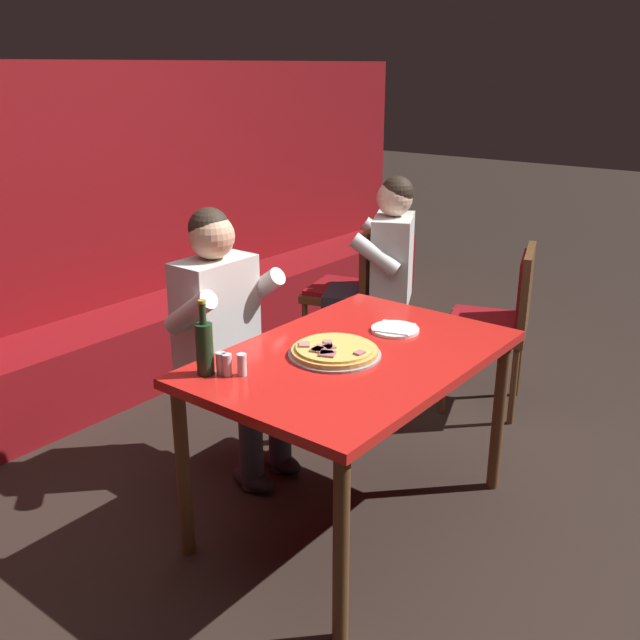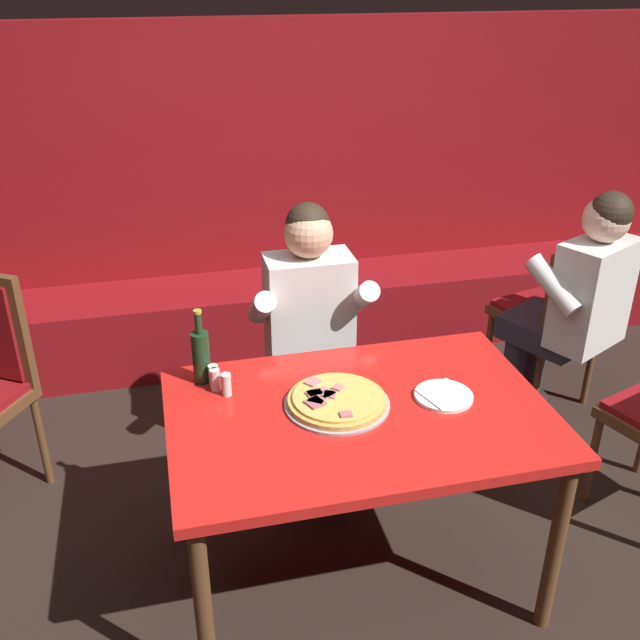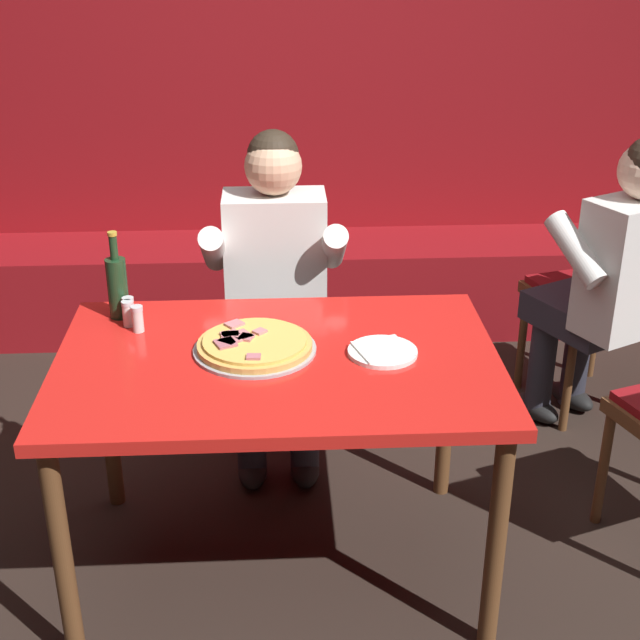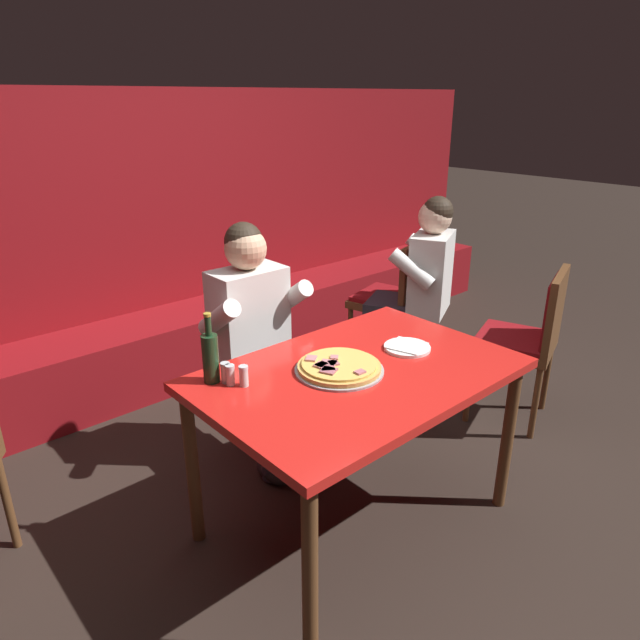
{
  "view_description": "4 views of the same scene",
  "coord_description": "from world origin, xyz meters",
  "px_view_note": "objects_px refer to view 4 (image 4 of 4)",
  "views": [
    {
      "loc": [
        -2.18,
        -1.53,
        1.87
      ],
      "look_at": [
        -0.22,
        0.01,
        0.98
      ],
      "focal_mm": 40.0,
      "sensor_mm": 36.0,
      "label": 1
    },
    {
      "loc": [
        -0.62,
        -1.98,
        2.18
      ],
      "look_at": [
        -0.07,
        0.3,
        0.99
      ],
      "focal_mm": 40.0,
      "sensor_mm": 36.0,
      "label": 2
    },
    {
      "loc": [
        -0.0,
        -2.36,
        1.99
      ],
      "look_at": [
        0.13,
        0.0,
        0.9
      ],
      "focal_mm": 50.0,
      "sensor_mm": 36.0,
      "label": 3
    },
    {
      "loc": [
        -1.54,
        -1.49,
        1.85
      ],
      "look_at": [
        0.02,
        0.27,
        0.92
      ],
      "focal_mm": 32.0,
      "sensor_mm": 36.0,
      "label": 4
    }
  ],
  "objects_px": {
    "plate_white_paper": "(407,347)",
    "dining_chair_far_right": "(529,334)",
    "beer_bottle": "(210,356)",
    "dining_chair_side_aisle": "(398,293)",
    "diner_standing_companion": "(417,283)",
    "shaker_black_pepper": "(244,377)",
    "pizza": "(339,367)",
    "shaker_red_pepper_flakes": "(230,376)",
    "main_dining_table": "(358,388)",
    "diner_seated_blue_shirt": "(258,336)",
    "shaker_parmesan": "(226,374)"
  },
  "relations": [
    {
      "from": "pizza",
      "to": "shaker_black_pepper",
      "type": "xyz_separation_m",
      "value": [
        -0.37,
        0.16,
        0.02
      ]
    },
    {
      "from": "shaker_parmesan",
      "to": "diner_standing_companion",
      "type": "height_order",
      "value": "diner_standing_companion"
    },
    {
      "from": "pizza",
      "to": "dining_chair_far_right",
      "type": "relative_size",
      "value": 0.4
    },
    {
      "from": "plate_white_paper",
      "to": "diner_seated_blue_shirt",
      "type": "xyz_separation_m",
      "value": [
        -0.32,
        0.71,
        -0.08
      ]
    },
    {
      "from": "shaker_black_pepper",
      "to": "dining_chair_side_aisle",
      "type": "height_order",
      "value": "dining_chair_side_aisle"
    },
    {
      "from": "dining_chair_far_right",
      "to": "dining_chair_side_aisle",
      "type": "xyz_separation_m",
      "value": [
        -0.05,
        0.96,
        0.01
      ]
    },
    {
      "from": "plate_white_paper",
      "to": "shaker_parmesan",
      "type": "height_order",
      "value": "shaker_parmesan"
    },
    {
      "from": "diner_standing_companion",
      "to": "main_dining_table",
      "type": "bearing_deg",
      "value": -150.12
    },
    {
      "from": "shaker_red_pepper_flakes",
      "to": "dining_chair_side_aisle",
      "type": "height_order",
      "value": "dining_chair_side_aisle"
    },
    {
      "from": "shaker_red_pepper_flakes",
      "to": "dining_chair_side_aisle",
      "type": "relative_size",
      "value": 0.09
    },
    {
      "from": "beer_bottle",
      "to": "shaker_red_pepper_flakes",
      "type": "xyz_separation_m",
      "value": [
        0.04,
        -0.07,
        -0.07
      ]
    },
    {
      "from": "diner_standing_companion",
      "to": "shaker_black_pepper",
      "type": "bearing_deg",
      "value": -162.72
    },
    {
      "from": "plate_white_paper",
      "to": "dining_chair_side_aisle",
      "type": "xyz_separation_m",
      "value": [
        1.03,
        0.94,
        -0.22
      ]
    },
    {
      "from": "shaker_black_pepper",
      "to": "dining_chair_far_right",
      "type": "relative_size",
      "value": 0.09
    },
    {
      "from": "shaker_parmesan",
      "to": "shaker_black_pepper",
      "type": "relative_size",
      "value": 1.0
    },
    {
      "from": "diner_standing_companion",
      "to": "diner_seated_blue_shirt",
      "type": "bearing_deg",
      "value": -178.62
    },
    {
      "from": "main_dining_table",
      "to": "pizza",
      "type": "xyz_separation_m",
      "value": [
        -0.07,
        0.05,
        0.1
      ]
    },
    {
      "from": "beer_bottle",
      "to": "shaker_black_pepper",
      "type": "xyz_separation_m",
      "value": [
        0.07,
        -0.12,
        -0.07
      ]
    },
    {
      "from": "main_dining_table",
      "to": "dining_chair_side_aisle",
      "type": "xyz_separation_m",
      "value": [
        1.34,
        0.95,
        -0.12
      ]
    },
    {
      "from": "diner_seated_blue_shirt",
      "to": "plate_white_paper",
      "type": "bearing_deg",
      "value": -65.63
    },
    {
      "from": "plate_white_paper",
      "to": "dining_chair_far_right",
      "type": "bearing_deg",
      "value": -1.2
    },
    {
      "from": "plate_white_paper",
      "to": "shaker_black_pepper",
      "type": "distance_m",
      "value": 0.78
    },
    {
      "from": "pizza",
      "to": "diner_standing_companion",
      "type": "distance_m",
      "value": 1.53
    },
    {
      "from": "pizza",
      "to": "shaker_black_pepper",
      "type": "height_order",
      "value": "shaker_black_pepper"
    },
    {
      "from": "pizza",
      "to": "shaker_red_pepper_flakes",
      "type": "bearing_deg",
      "value": 153.82
    },
    {
      "from": "diner_standing_companion",
      "to": "dining_chair_far_right",
      "type": "bearing_deg",
      "value": -82.71
    },
    {
      "from": "shaker_black_pepper",
      "to": "diner_standing_companion",
      "type": "bearing_deg",
      "value": 17.28
    },
    {
      "from": "shaker_black_pepper",
      "to": "diner_standing_companion",
      "type": "xyz_separation_m",
      "value": [
        1.73,
        0.54,
        -0.11
      ]
    },
    {
      "from": "diner_standing_companion",
      "to": "beer_bottle",
      "type": "bearing_deg",
      "value": -166.85
    },
    {
      "from": "plate_white_paper",
      "to": "shaker_parmesan",
      "type": "xyz_separation_m",
      "value": [
        -0.79,
        0.27,
        0.03
      ]
    },
    {
      "from": "pizza",
      "to": "shaker_parmesan",
      "type": "distance_m",
      "value": 0.46
    },
    {
      "from": "pizza",
      "to": "beer_bottle",
      "type": "distance_m",
      "value": 0.53
    },
    {
      "from": "plate_white_paper",
      "to": "beer_bottle",
      "type": "xyz_separation_m",
      "value": [
        -0.83,
        0.32,
        0.1
      ]
    },
    {
      "from": "beer_bottle",
      "to": "dining_chair_side_aisle",
      "type": "xyz_separation_m",
      "value": [
        1.85,
        0.62,
        -0.32
      ]
    },
    {
      "from": "shaker_black_pepper",
      "to": "beer_bottle",
      "type": "bearing_deg",
      "value": 122.46
    },
    {
      "from": "dining_chair_far_right",
      "to": "diner_seated_blue_shirt",
      "type": "bearing_deg",
      "value": 152.42
    },
    {
      "from": "main_dining_table",
      "to": "plate_white_paper",
      "type": "distance_m",
      "value": 0.33
    },
    {
      "from": "beer_bottle",
      "to": "shaker_black_pepper",
      "type": "height_order",
      "value": "beer_bottle"
    },
    {
      "from": "shaker_red_pepper_flakes",
      "to": "dining_chair_far_right",
      "type": "distance_m",
      "value": 1.9
    },
    {
      "from": "beer_bottle",
      "to": "diner_standing_companion",
      "type": "height_order",
      "value": "diner_standing_companion"
    },
    {
      "from": "pizza",
      "to": "beer_bottle",
      "type": "xyz_separation_m",
      "value": [
        -0.44,
        0.27,
        0.09
      ]
    },
    {
      "from": "pizza",
      "to": "beer_bottle",
      "type": "bearing_deg",
      "value": 148.26
    },
    {
      "from": "main_dining_table",
      "to": "diner_seated_blue_shirt",
      "type": "relative_size",
      "value": 1.04
    },
    {
      "from": "shaker_parmesan",
      "to": "diner_seated_blue_shirt",
      "type": "relative_size",
      "value": 0.07
    },
    {
      "from": "dining_chair_side_aisle",
      "to": "diner_standing_companion",
      "type": "xyz_separation_m",
      "value": [
        -0.05,
        -0.2,
        0.14
      ]
    },
    {
      "from": "main_dining_table",
      "to": "beer_bottle",
      "type": "bearing_deg",
      "value": 147.82
    },
    {
      "from": "shaker_red_pepper_flakes",
      "to": "shaker_black_pepper",
      "type": "bearing_deg",
      "value": -49.53
    },
    {
      "from": "diner_seated_blue_shirt",
      "to": "diner_standing_companion",
      "type": "distance_m",
      "value": 1.3
    },
    {
      "from": "diner_seated_blue_shirt",
      "to": "pizza",
      "type": "bearing_deg",
      "value": -95.62
    },
    {
      "from": "main_dining_table",
      "to": "shaker_parmesan",
      "type": "distance_m",
      "value": 0.56
    }
  ]
}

